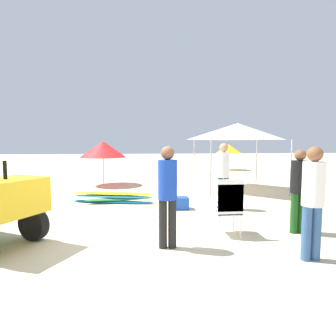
{
  "coord_description": "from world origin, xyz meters",
  "views": [
    {
      "loc": [
        0.24,
        -5.1,
        1.79
      ],
      "look_at": [
        1.05,
        2.49,
        1.1
      ],
      "focal_mm": 29.89,
      "sensor_mm": 36.0,
      "label": 1
    }
  ],
  "objects_px": {
    "stacked_plastic_chairs": "(228,203)",
    "lifeguard_near_left": "(168,190)",
    "popup_canopy": "(238,132)",
    "beach_umbrella_far": "(103,149)",
    "surfboard_pile": "(114,198)",
    "beach_umbrella_left": "(229,149)",
    "lifeguard_far_right": "(223,171)",
    "cooler_box": "(179,203)",
    "lifeguard_near_right": "(299,185)",
    "lifeguard_near_center": "(313,195)"
  },
  "relations": [
    {
      "from": "lifeguard_far_right",
      "to": "cooler_box",
      "type": "bearing_deg",
      "value": 175.14
    },
    {
      "from": "lifeguard_near_left",
      "to": "cooler_box",
      "type": "distance_m",
      "value": 2.94
    },
    {
      "from": "lifeguard_near_center",
      "to": "lifeguard_far_right",
      "type": "xyz_separation_m",
      "value": [
        -0.33,
        3.38,
        0.03
      ]
    },
    {
      "from": "lifeguard_far_right",
      "to": "popup_canopy",
      "type": "bearing_deg",
      "value": 63.95
    },
    {
      "from": "lifeguard_far_right",
      "to": "beach_umbrella_left",
      "type": "bearing_deg",
      "value": 71.04
    },
    {
      "from": "lifeguard_far_right",
      "to": "beach_umbrella_left",
      "type": "relative_size",
      "value": 1.06
    },
    {
      "from": "stacked_plastic_chairs",
      "to": "lifeguard_near_center",
      "type": "xyz_separation_m",
      "value": [
        0.9,
        -1.21,
        0.35
      ]
    },
    {
      "from": "popup_canopy",
      "to": "beach_umbrella_far",
      "type": "distance_m",
      "value": 5.51
    },
    {
      "from": "popup_canopy",
      "to": "cooler_box",
      "type": "distance_m",
      "value": 4.42
    },
    {
      "from": "surfboard_pile",
      "to": "lifeguard_near_right",
      "type": "relative_size",
      "value": 1.53
    },
    {
      "from": "beach_umbrella_left",
      "to": "beach_umbrella_far",
      "type": "relative_size",
      "value": 0.86
    },
    {
      "from": "stacked_plastic_chairs",
      "to": "lifeguard_near_left",
      "type": "distance_m",
      "value": 1.36
    },
    {
      "from": "surfboard_pile",
      "to": "beach_umbrella_far",
      "type": "height_order",
      "value": "beach_umbrella_far"
    },
    {
      "from": "lifeguard_far_right",
      "to": "lifeguard_near_right",
      "type": "bearing_deg",
      "value": -67.98
    },
    {
      "from": "popup_canopy",
      "to": "beach_umbrella_far",
      "type": "bearing_deg",
      "value": 161.7
    },
    {
      "from": "popup_canopy",
      "to": "surfboard_pile",
      "type": "bearing_deg",
      "value": -156.83
    },
    {
      "from": "stacked_plastic_chairs",
      "to": "beach_umbrella_far",
      "type": "xyz_separation_m",
      "value": [
        -3.17,
        6.87,
        0.86
      ]
    },
    {
      "from": "lifeguard_near_center",
      "to": "lifeguard_near_right",
      "type": "relative_size",
      "value": 1.05
    },
    {
      "from": "lifeguard_near_right",
      "to": "lifeguard_far_right",
      "type": "xyz_separation_m",
      "value": [
        -0.86,
        2.13,
        0.08
      ]
    },
    {
      "from": "surfboard_pile",
      "to": "lifeguard_near_center",
      "type": "bearing_deg",
      "value": -53.01
    },
    {
      "from": "stacked_plastic_chairs",
      "to": "beach_umbrella_left",
      "type": "bearing_deg",
      "value": 71.75
    },
    {
      "from": "beach_umbrella_far",
      "to": "popup_canopy",
      "type": "bearing_deg",
      "value": -18.3
    },
    {
      "from": "lifeguard_near_right",
      "to": "beach_umbrella_far",
      "type": "height_order",
      "value": "beach_umbrella_far"
    },
    {
      "from": "lifeguard_near_left",
      "to": "beach_umbrella_left",
      "type": "xyz_separation_m",
      "value": [
        5.43,
        13.24,
        0.39
      ]
    },
    {
      "from": "stacked_plastic_chairs",
      "to": "popup_canopy",
      "type": "relative_size",
      "value": 0.4
    },
    {
      "from": "popup_canopy",
      "to": "beach_umbrella_far",
      "type": "relative_size",
      "value": 1.44
    },
    {
      "from": "stacked_plastic_chairs",
      "to": "beach_umbrella_left",
      "type": "distance_m",
      "value": 13.45
    },
    {
      "from": "beach_umbrella_far",
      "to": "cooler_box",
      "type": "bearing_deg",
      "value": -61.08
    },
    {
      "from": "beach_umbrella_left",
      "to": "cooler_box",
      "type": "relative_size",
      "value": 3.26
    },
    {
      "from": "lifeguard_near_left",
      "to": "beach_umbrella_left",
      "type": "height_order",
      "value": "lifeguard_near_left"
    },
    {
      "from": "stacked_plastic_chairs",
      "to": "lifeguard_near_right",
      "type": "relative_size",
      "value": 0.67
    },
    {
      "from": "surfboard_pile",
      "to": "popup_canopy",
      "type": "height_order",
      "value": "popup_canopy"
    },
    {
      "from": "popup_canopy",
      "to": "cooler_box",
      "type": "relative_size",
      "value": 5.45
    },
    {
      "from": "lifeguard_near_left",
      "to": "lifeguard_near_right",
      "type": "distance_m",
      "value": 2.7
    },
    {
      "from": "stacked_plastic_chairs",
      "to": "lifeguard_far_right",
      "type": "bearing_deg",
      "value": 75.3
    },
    {
      "from": "lifeguard_near_right",
      "to": "beach_umbrella_left",
      "type": "distance_m",
      "value": 13.03
    },
    {
      "from": "surfboard_pile",
      "to": "lifeguard_near_center",
      "type": "distance_m",
      "value": 5.63
    },
    {
      "from": "surfboard_pile",
      "to": "lifeguard_far_right",
      "type": "height_order",
      "value": "lifeguard_far_right"
    },
    {
      "from": "beach_umbrella_far",
      "to": "cooler_box",
      "type": "height_order",
      "value": "beach_umbrella_far"
    },
    {
      "from": "stacked_plastic_chairs",
      "to": "beach_umbrella_far",
      "type": "relative_size",
      "value": 0.57
    },
    {
      "from": "lifeguard_near_center",
      "to": "beach_umbrella_left",
      "type": "bearing_deg",
      "value": 76.68
    },
    {
      "from": "surfboard_pile",
      "to": "beach_umbrella_left",
      "type": "height_order",
      "value": "beach_umbrella_left"
    },
    {
      "from": "surfboard_pile",
      "to": "beach_umbrella_far",
      "type": "distance_m",
      "value": 3.94
    },
    {
      "from": "beach_umbrella_left",
      "to": "cooler_box",
      "type": "height_order",
      "value": "beach_umbrella_left"
    },
    {
      "from": "lifeguard_near_right",
      "to": "popup_canopy",
      "type": "height_order",
      "value": "popup_canopy"
    },
    {
      "from": "surfboard_pile",
      "to": "beach_umbrella_left",
      "type": "relative_size",
      "value": 1.51
    },
    {
      "from": "lifeguard_near_left",
      "to": "lifeguard_near_center",
      "type": "distance_m",
      "value": 2.24
    },
    {
      "from": "lifeguard_near_center",
      "to": "lifeguard_far_right",
      "type": "relative_size",
      "value": 0.98
    },
    {
      "from": "lifeguard_near_right",
      "to": "beach_umbrella_left",
      "type": "xyz_separation_m",
      "value": [
        2.77,
        12.72,
        0.44
      ]
    },
    {
      "from": "beach_umbrella_left",
      "to": "cooler_box",
      "type": "bearing_deg",
      "value": -114.75
    }
  ]
}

